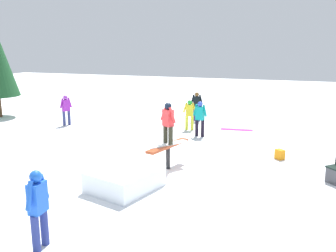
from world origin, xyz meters
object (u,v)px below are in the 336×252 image
(main_rider_on_rail, at_px, (168,124))
(bystander_yellow, at_px, (190,113))
(bystander_blue, at_px, (38,205))
(loose_snowboard_magenta, at_px, (237,130))
(bystander_black, at_px, (197,105))
(bystander_purple, at_px, (66,108))
(bystander_teal, at_px, (200,117))
(backpack_on_snow, at_px, (280,154))
(rail_feature, at_px, (168,149))

(main_rider_on_rail, height_order, bystander_yellow, main_rider_on_rail)
(bystander_blue, xyz_separation_m, loose_snowboard_magenta, (11.36, -2.15, -0.89))
(main_rider_on_rail, xyz_separation_m, bystander_yellow, (5.42, 0.79, -0.69))
(bystander_black, height_order, bystander_purple, bystander_black)
(bystander_yellow, xyz_separation_m, bystander_teal, (-1.04, -0.74, 0.08))
(bystander_black, distance_m, backpack_on_snow, 6.82)
(main_rider_on_rail, distance_m, backpack_on_snow, 4.19)
(bystander_purple, relative_size, loose_snowboard_magenta, 1.01)
(rail_feature, height_order, main_rider_on_rail, main_rider_on_rail)
(bystander_yellow, height_order, bystander_black, bystander_black)
(loose_snowboard_magenta, relative_size, backpack_on_snow, 4.25)
(main_rider_on_rail, bearing_deg, bystander_purple, 91.08)
(bystander_purple, bearing_deg, loose_snowboard_magenta, -47.40)
(bystander_teal, distance_m, bystander_black, 3.17)
(bystander_black, bearing_deg, bystander_blue, -94.17)
(main_rider_on_rail, distance_m, bystander_teal, 4.43)
(backpack_on_snow, bearing_deg, rail_feature, 79.08)
(main_rider_on_rail, relative_size, bystander_black, 0.90)
(rail_feature, height_order, bystander_blue, bystander_blue)
(bystander_teal, bearing_deg, bystander_black, -65.32)
(bystander_teal, bearing_deg, loose_snowboard_magenta, -120.03)
(rail_feature, xyz_separation_m, bystander_teal, (4.39, 0.05, 0.19))
(bystander_teal, distance_m, backpack_on_snow, 4.11)
(rail_feature, distance_m, bystander_blue, 5.34)
(bystander_teal, relative_size, bystander_purple, 1.03)
(bystander_blue, relative_size, bystander_purple, 1.10)
(rail_feature, distance_m, bystander_teal, 4.39)
(bystander_purple, bearing_deg, bystander_teal, -59.65)
(loose_snowboard_magenta, bearing_deg, main_rider_on_rail, 72.76)
(rail_feature, height_order, bystander_purple, bystander_purple)
(rail_feature, bearing_deg, main_rider_on_rail, 0.00)
(rail_feature, height_order, loose_snowboard_magenta, rail_feature)
(bystander_purple, height_order, loose_snowboard_magenta, bystander_purple)
(bystander_yellow, distance_m, backpack_on_snow, 5.29)
(main_rider_on_rail, height_order, bystander_black, main_rider_on_rail)
(rail_feature, relative_size, bystander_teal, 1.29)
(rail_feature, distance_m, loose_snowboard_magenta, 6.27)
(bystander_yellow, relative_size, bystander_purple, 0.94)
(bystander_yellow, height_order, loose_snowboard_magenta, bystander_yellow)
(rail_feature, bearing_deg, bystander_purple, 72.76)
(bystander_blue, height_order, bystander_black, bystander_blue)
(bystander_teal, height_order, backpack_on_snow, bystander_teal)
(loose_snowboard_magenta, bearing_deg, rail_feature, 72.76)
(bystander_yellow, bearing_deg, bystander_teal, 115.40)
(bystander_purple, xyz_separation_m, backpack_on_snow, (-2.31, -10.04, -0.65))
(bystander_black, distance_m, bystander_purple, 6.45)
(rail_feature, xyz_separation_m, bystander_black, (7.42, 0.96, 0.17))
(main_rider_on_rail, relative_size, loose_snowboard_magenta, 0.93)
(bystander_teal, bearing_deg, backpack_on_snow, 154.79)
(bystander_blue, xyz_separation_m, backpack_on_snow, (7.43, -4.21, -0.73))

